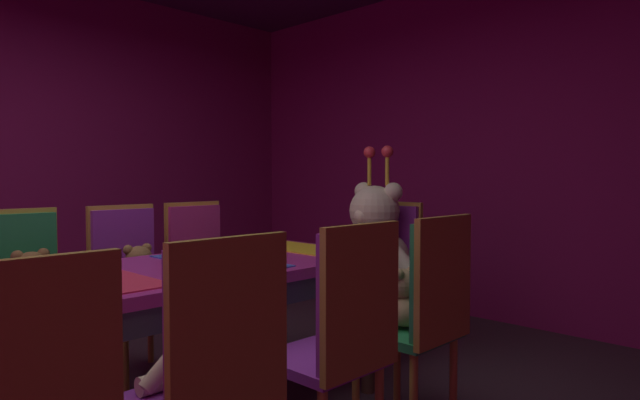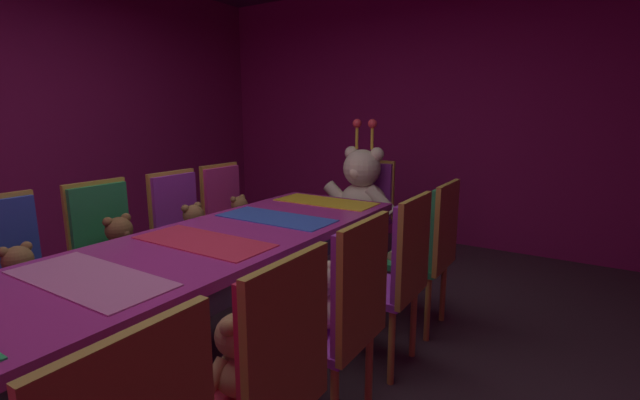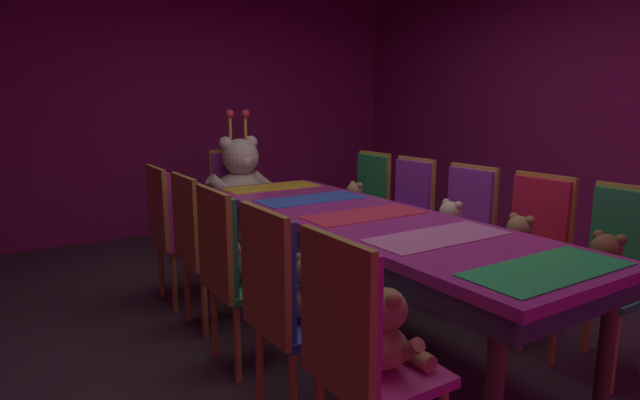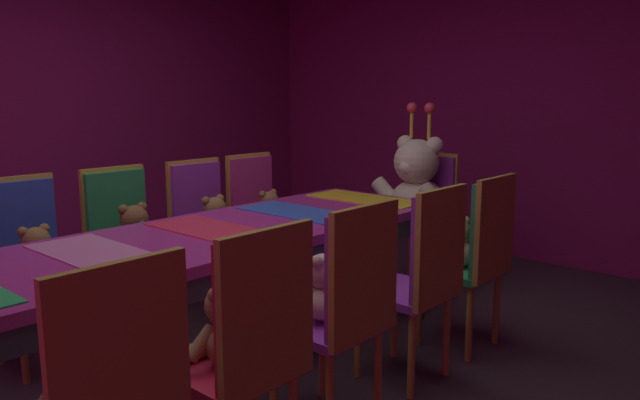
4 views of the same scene
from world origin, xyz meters
TOP-DOWN VIEW (x-y plane):
  - ground_plane at (0.00, 0.00)m, footprint 7.90×7.90m
  - wall_back at (0.00, 3.20)m, footprint 5.20×0.12m
  - wall_right at (2.60, 0.00)m, footprint 0.12×6.40m
  - banquet_table at (0.00, 0.00)m, footprint 0.90×2.90m
  - chair_left_0 at (-0.88, -1.09)m, footprint 0.42×0.41m
  - teddy_left_0 at (-0.73, -1.09)m, footprint 0.26×0.33m
  - chair_left_1 at (-0.88, -0.57)m, footprint 0.42×0.41m
  - teddy_left_1 at (-0.74, -0.57)m, footprint 0.24×0.31m
  - chair_left_2 at (-0.88, 0.00)m, footprint 0.42×0.41m
  - teddy_left_2 at (-0.73, 0.00)m, footprint 0.27×0.35m
  - chair_left_3 at (-0.85, 0.57)m, footprint 0.42×0.41m
  - teddy_left_3 at (-0.70, 0.57)m, footprint 0.25×0.33m
  - chair_left_4 at (-0.88, 1.08)m, footprint 0.42×0.41m
  - teddy_left_4 at (-0.73, 1.08)m, footprint 0.23×0.30m
  - chair_right_0 at (0.88, -1.08)m, footprint 0.42×0.41m
  - teddy_right_0 at (0.73, -1.08)m, footprint 0.25×0.32m
  - chair_right_1 at (0.88, -0.55)m, footprint 0.42×0.41m
  - teddy_right_1 at (0.74, -0.55)m, footprint 0.25×0.32m
  - chair_right_2 at (0.87, -0.01)m, footprint 0.42×0.41m
  - teddy_right_2 at (0.72, -0.01)m, footprint 0.25×0.32m
  - chair_right_3 at (0.87, 0.58)m, footprint 0.42×0.41m
  - chair_right_4 at (0.88, 1.11)m, footprint 0.42×0.41m
  - teddy_right_4 at (0.74, 1.11)m, footprint 0.23×0.30m
  - throne_chair at (0.00, 1.99)m, footprint 0.41×0.42m
  - king_teddy_bear at (0.00, 1.83)m, footprint 0.70×0.54m

SIDE VIEW (x-z plane):
  - ground_plane at x=0.00m, z-range 0.00..0.00m
  - teddy_left_4 at x=-0.73m, z-range 0.44..0.72m
  - teddy_right_4 at x=0.74m, z-range 0.44..0.72m
  - teddy_left_1 at x=-0.74m, z-range 0.44..0.73m
  - teddy_right_1 at x=0.74m, z-range 0.44..0.74m
  - teddy_right_2 at x=0.72m, z-range 0.44..0.74m
  - teddy_right_0 at x=0.73m, z-range 0.44..0.74m
  - teddy_left_3 at x=-0.70m, z-range 0.44..0.74m
  - teddy_left_0 at x=-0.73m, z-range 0.44..0.75m
  - chair_left_0 at x=-0.88m, z-range 0.10..1.09m
  - chair_left_1 at x=-0.88m, z-range 0.10..1.09m
  - chair_left_2 at x=-0.88m, z-range 0.10..1.09m
  - chair_left_3 at x=-0.85m, z-range 0.10..1.09m
  - chair_left_4 at x=-0.88m, z-range 0.10..1.09m
  - chair_right_0 at x=0.88m, z-range 0.10..1.09m
  - chair_right_1 at x=0.88m, z-range 0.10..1.09m
  - chair_right_2 at x=0.87m, z-range 0.10..1.09m
  - chair_right_3 at x=0.87m, z-range 0.10..1.09m
  - chair_right_4 at x=0.88m, z-range 0.10..1.09m
  - throne_chair at x=0.00m, z-range 0.10..1.09m
  - teddy_left_2 at x=-0.73m, z-range 0.43..0.76m
  - banquet_table at x=0.00m, z-range 0.28..1.03m
  - king_teddy_bear at x=0.00m, z-range 0.30..1.19m
  - wall_back at x=0.00m, z-range 0.00..2.80m
  - wall_right at x=2.60m, z-range 0.00..2.80m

